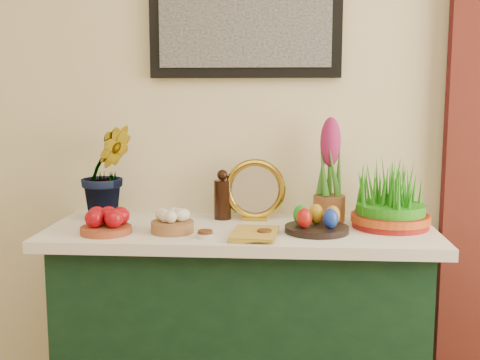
{
  "coord_description": "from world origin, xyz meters",
  "views": [
    {
      "loc": [
        0.18,
        -0.13,
        1.38
      ],
      "look_at": [
        0.03,
        1.95,
        1.07
      ],
      "focal_mm": 45.0,
      "sensor_mm": 36.0,
      "label": 1
    }
  ],
  "objects_px": {
    "sideboard": "(241,348)",
    "mirror": "(255,190)",
    "book": "(232,232)",
    "wheatgrass_sabzeh": "(391,200)",
    "hyacinth_green": "(107,157)"
  },
  "relations": [
    {
      "from": "hyacinth_green",
      "to": "book",
      "type": "bearing_deg",
      "value": -58.35
    },
    {
      "from": "mirror",
      "to": "wheatgrass_sabzeh",
      "type": "bearing_deg",
      "value": -11.67
    },
    {
      "from": "sideboard",
      "to": "book",
      "type": "height_order",
      "value": "book"
    },
    {
      "from": "book",
      "to": "mirror",
      "type": "bearing_deg",
      "value": 81.63
    },
    {
      "from": "book",
      "to": "wheatgrass_sabzeh",
      "type": "height_order",
      "value": "wheatgrass_sabzeh"
    },
    {
      "from": "sideboard",
      "to": "book",
      "type": "distance_m",
      "value": 0.5
    },
    {
      "from": "sideboard",
      "to": "mirror",
      "type": "xyz_separation_m",
      "value": [
        0.05,
        0.13,
        0.58
      ]
    },
    {
      "from": "sideboard",
      "to": "mirror",
      "type": "bearing_deg",
      "value": 70.99
    },
    {
      "from": "sideboard",
      "to": "hyacinth_green",
      "type": "xyz_separation_m",
      "value": [
        -0.52,
        0.11,
        0.71
      ]
    },
    {
      "from": "wheatgrass_sabzeh",
      "to": "mirror",
      "type": "bearing_deg",
      "value": 168.33
    },
    {
      "from": "book",
      "to": "wheatgrass_sabzeh",
      "type": "relative_size",
      "value": 0.72
    },
    {
      "from": "mirror",
      "to": "book",
      "type": "xyz_separation_m",
      "value": [
        -0.06,
        -0.28,
        -0.1
      ]
    },
    {
      "from": "mirror",
      "to": "wheatgrass_sabzeh",
      "type": "relative_size",
      "value": 0.83
    },
    {
      "from": "hyacinth_green",
      "to": "mirror",
      "type": "xyz_separation_m",
      "value": [
        0.57,
        0.02,
        -0.13
      ]
    },
    {
      "from": "book",
      "to": "wheatgrass_sabzeh",
      "type": "bearing_deg",
      "value": 22.15
    }
  ]
}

